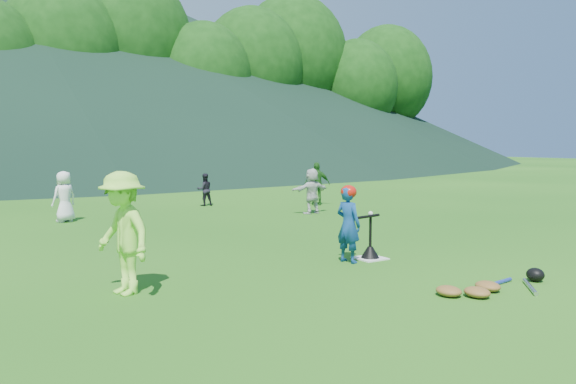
{
  "coord_description": "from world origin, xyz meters",
  "views": [
    {
      "loc": [
        -5.88,
        -6.87,
        1.87
      ],
      "look_at": [
        0.0,
        2.5,
        0.9
      ],
      "focal_mm": 35.0,
      "sensor_mm": 36.0,
      "label": 1
    }
  ],
  "objects_px": {
    "fielder_c": "(317,184)",
    "fielder_d": "(312,191)",
    "adult_coach": "(123,233)",
    "fielder_a": "(64,197)",
    "batting_tee": "(370,251)",
    "fielder_b": "(205,190)",
    "batter_child": "(348,225)",
    "home_plate": "(370,258)",
    "equipment_pile": "(489,286)"
  },
  "relations": [
    {
      "from": "fielder_c",
      "to": "fielder_d",
      "type": "distance_m",
      "value": 2.07
    },
    {
      "from": "adult_coach",
      "to": "fielder_a",
      "type": "xyz_separation_m",
      "value": [
        0.62,
        7.13,
        -0.16
      ]
    },
    {
      "from": "adult_coach",
      "to": "batting_tee",
      "type": "relative_size",
      "value": 2.24
    },
    {
      "from": "fielder_d",
      "to": "batting_tee",
      "type": "height_order",
      "value": "fielder_d"
    },
    {
      "from": "adult_coach",
      "to": "fielder_c",
      "type": "relative_size",
      "value": 1.18
    },
    {
      "from": "fielder_b",
      "to": "fielder_d",
      "type": "bearing_deg",
      "value": 122.25
    },
    {
      "from": "batter_child",
      "to": "fielder_c",
      "type": "xyz_separation_m",
      "value": [
        4.28,
        6.94,
        0.05
      ]
    },
    {
      "from": "home_plate",
      "to": "adult_coach",
      "type": "relative_size",
      "value": 0.3
    },
    {
      "from": "batting_tee",
      "to": "adult_coach",
      "type": "bearing_deg",
      "value": -179.81
    },
    {
      "from": "fielder_d",
      "to": "equipment_pile",
      "type": "distance_m",
      "value": 8.07
    },
    {
      "from": "batter_child",
      "to": "batting_tee",
      "type": "distance_m",
      "value": 0.66
    },
    {
      "from": "fielder_d",
      "to": "batter_child",
      "type": "bearing_deg",
      "value": 57.52
    },
    {
      "from": "equipment_pile",
      "to": "adult_coach",
      "type": "bearing_deg",
      "value": 149.53
    },
    {
      "from": "fielder_b",
      "to": "fielder_c",
      "type": "distance_m",
      "value": 3.37
    },
    {
      "from": "home_plate",
      "to": "fielder_c",
      "type": "bearing_deg",
      "value": 61.18
    },
    {
      "from": "home_plate",
      "to": "fielder_b",
      "type": "xyz_separation_m",
      "value": [
        0.86,
        8.56,
        0.47
      ]
    },
    {
      "from": "fielder_d",
      "to": "equipment_pile",
      "type": "xyz_separation_m",
      "value": [
        -2.54,
        -7.64,
        -0.54
      ]
    },
    {
      "from": "adult_coach",
      "to": "equipment_pile",
      "type": "height_order",
      "value": "adult_coach"
    },
    {
      "from": "batter_child",
      "to": "equipment_pile",
      "type": "relative_size",
      "value": 0.66
    },
    {
      "from": "fielder_b",
      "to": "batting_tee",
      "type": "height_order",
      "value": "fielder_b"
    },
    {
      "from": "batter_child",
      "to": "fielder_b",
      "type": "distance_m",
      "value": 8.68
    },
    {
      "from": "home_plate",
      "to": "equipment_pile",
      "type": "relative_size",
      "value": 0.25
    },
    {
      "from": "home_plate",
      "to": "equipment_pile",
      "type": "distance_m",
      "value": 2.33
    },
    {
      "from": "batter_child",
      "to": "fielder_a",
      "type": "xyz_separation_m",
      "value": [
        -2.88,
        7.14,
        0.01
      ]
    },
    {
      "from": "batter_child",
      "to": "fielder_c",
      "type": "bearing_deg",
      "value": -45.66
    },
    {
      "from": "home_plate",
      "to": "batting_tee",
      "type": "relative_size",
      "value": 0.66
    },
    {
      "from": "adult_coach",
      "to": "batting_tee",
      "type": "xyz_separation_m",
      "value": [
        3.97,
        0.01,
        -0.63
      ]
    },
    {
      "from": "batter_child",
      "to": "adult_coach",
      "type": "relative_size",
      "value": 0.78
    },
    {
      "from": "batting_tee",
      "to": "batter_child",
      "type": "bearing_deg",
      "value": -177.54
    },
    {
      "from": "fielder_c",
      "to": "equipment_pile",
      "type": "relative_size",
      "value": 0.72
    },
    {
      "from": "batter_child",
      "to": "fielder_d",
      "type": "bearing_deg",
      "value": -43.19
    },
    {
      "from": "batter_child",
      "to": "home_plate",
      "type": "bearing_deg",
      "value": -101.56
    },
    {
      "from": "fielder_b",
      "to": "equipment_pile",
      "type": "height_order",
      "value": "fielder_b"
    },
    {
      "from": "batter_child",
      "to": "batting_tee",
      "type": "relative_size",
      "value": 1.75
    },
    {
      "from": "fielder_c",
      "to": "fielder_d",
      "type": "bearing_deg",
      "value": 83.12
    },
    {
      "from": "fielder_d",
      "to": "fielder_a",
      "type": "bearing_deg",
      "value": -20.48
    },
    {
      "from": "fielder_a",
      "to": "fielder_d",
      "type": "bearing_deg",
      "value": 140.7
    },
    {
      "from": "fielder_a",
      "to": "fielder_d",
      "type": "height_order",
      "value": "fielder_a"
    },
    {
      "from": "fielder_d",
      "to": "batting_tee",
      "type": "xyz_separation_m",
      "value": [
        -2.51,
        -5.31,
        -0.47
      ]
    },
    {
      "from": "fielder_a",
      "to": "fielder_c",
      "type": "distance_m",
      "value": 7.16
    },
    {
      "from": "fielder_a",
      "to": "fielder_c",
      "type": "height_order",
      "value": "fielder_c"
    },
    {
      "from": "batting_tee",
      "to": "equipment_pile",
      "type": "bearing_deg",
      "value": -90.87
    },
    {
      "from": "fielder_a",
      "to": "batting_tee",
      "type": "height_order",
      "value": "fielder_a"
    },
    {
      "from": "home_plate",
      "to": "fielder_c",
      "type": "xyz_separation_m",
      "value": [
        3.81,
        6.92,
        0.64
      ]
    },
    {
      "from": "fielder_a",
      "to": "fielder_b",
      "type": "xyz_separation_m",
      "value": [
        4.21,
        1.44,
        -0.12
      ]
    },
    {
      "from": "fielder_b",
      "to": "home_plate",
      "type": "bearing_deg",
      "value": 89.66
    },
    {
      "from": "fielder_b",
      "to": "fielder_d",
      "type": "distance_m",
      "value": 3.64
    },
    {
      "from": "fielder_c",
      "to": "batter_child",
      "type": "bearing_deg",
      "value": 90.4
    },
    {
      "from": "adult_coach",
      "to": "equipment_pile",
      "type": "distance_m",
      "value": 4.62
    },
    {
      "from": "batter_child",
      "to": "equipment_pile",
      "type": "distance_m",
      "value": 2.41
    }
  ]
}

